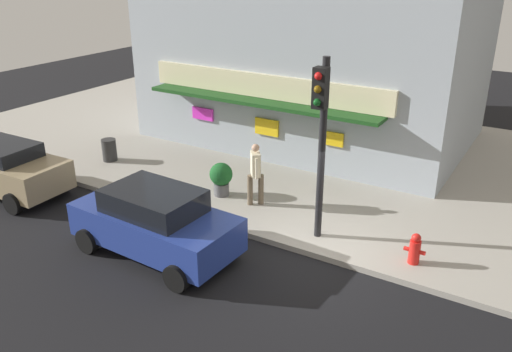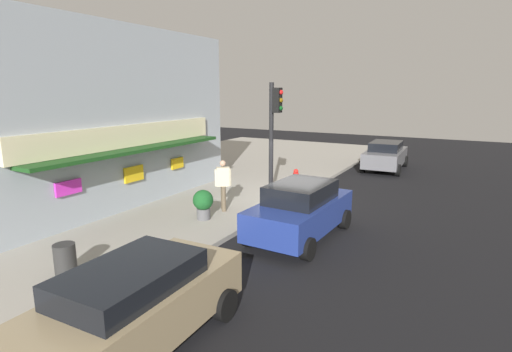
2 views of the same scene
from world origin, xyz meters
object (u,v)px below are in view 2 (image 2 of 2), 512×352
object	(u,v)px
parked_car_tan	(132,307)
fire_hydrant	(296,178)
trash_can	(65,260)
parked_car_grey	(385,155)
pedestrian	(223,183)
traffic_light	(274,125)
potted_plant_by_doorway	(203,203)
parked_car_blue	(301,210)

from	to	relation	value
parked_car_tan	fire_hydrant	bearing A→B (deg)	10.53
trash_can	parked_car_grey	distance (m)	18.08
trash_can	parked_car_tan	size ratio (longest dim) A/B	0.17
pedestrian	parked_car_grey	size ratio (longest dim) A/B	0.42
trash_can	parked_car_grey	world-z (taller)	parked_car_grey
traffic_light	trash_can	distance (m)	9.02
traffic_light	parked_car_tan	xyz separation A→B (m)	(-9.68, -2.17, -2.27)
fire_hydrant	potted_plant_by_doorway	world-z (taller)	potted_plant_by_doorway
fire_hydrant	parked_car_grey	world-z (taller)	parked_car_grey
trash_can	parked_car_tan	xyz separation A→B (m)	(-1.12, -3.37, 0.30)
traffic_light	fire_hydrant	xyz separation A→B (m)	(2.49, 0.09, -2.59)
trash_can	parked_car_grey	size ratio (longest dim) A/B	0.18
parked_car_grey	parked_car_tan	bearing A→B (deg)	178.85
parked_car_blue	parked_car_tan	world-z (taller)	parked_car_blue
trash_can	potted_plant_by_doorway	bearing A→B (deg)	-3.74
pedestrian	parked_car_grey	xyz separation A→B (m)	(11.47, -3.41, -0.35)
trash_can	potted_plant_by_doorway	distance (m)	5.02
potted_plant_by_doorway	pedestrian	bearing A→B (deg)	-0.52
traffic_light	trash_can	bearing A→B (deg)	172.02
fire_hydrant	potted_plant_by_doorway	distance (m)	6.10
potted_plant_by_doorway	parked_car_grey	size ratio (longest dim) A/B	0.23
traffic_light	parked_car_blue	distance (m)	4.61
fire_hydrant	trash_can	size ratio (longest dim) A/B	1.00
pedestrian	trash_can	bearing A→B (deg)	176.89
traffic_light	parked_car_tan	bearing A→B (deg)	-167.37
traffic_light	parked_car_grey	xyz separation A→B (m)	(9.13, -2.54, -2.28)
trash_can	fire_hydrant	bearing A→B (deg)	-5.71
parked_car_grey	parked_car_tan	size ratio (longest dim) A/B	0.98
potted_plant_by_doorway	parked_car_grey	xyz separation A→B (m)	(12.68, -3.42, 0.10)
parked_car_tan	pedestrian	bearing A→B (deg)	22.44
fire_hydrant	pedestrian	bearing A→B (deg)	170.98
fire_hydrant	parked_car_grey	size ratio (longest dim) A/B	0.18
pedestrian	parked_car_tan	distance (m)	7.94
fire_hydrant	parked_car_blue	size ratio (longest dim) A/B	0.18
fire_hydrant	potted_plant_by_doorway	bearing A→B (deg)	172.66
pedestrian	fire_hydrant	bearing A→B (deg)	-9.02
potted_plant_by_doorway	trash_can	bearing A→B (deg)	176.26
trash_can	parked_car_tan	world-z (taller)	parked_car_tan
potted_plant_by_doorway	parked_car_tan	world-z (taller)	parked_car_tan
parked_car_blue	parked_car_tan	xyz separation A→B (m)	(-6.53, 0.35, -0.03)
traffic_light	fire_hydrant	size ratio (longest dim) A/B	5.93
fire_hydrant	parked_car_tan	bearing A→B (deg)	-169.47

